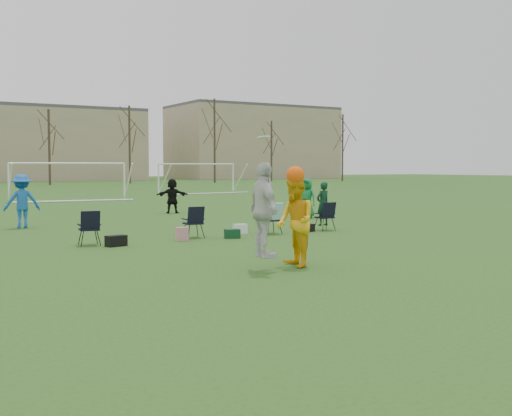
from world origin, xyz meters
TOP-DOWN VIEW (x-y plane):
  - ground at (0.00, 0.00)m, footprint 260.00×260.00m
  - fielder_blue at (-2.24, 13.92)m, footprint 1.27×0.77m
  - fielder_green_far at (9.00, 12.36)m, footprint 0.86×0.98m
  - fielder_black at (5.24, 17.96)m, footprint 1.57×1.06m
  - center_contest at (0.77, 1.53)m, footprint 1.68×1.34m
  - sideline_setup at (3.31, 7.81)m, footprint 8.81×1.53m
  - goal_mid at (4.00, 32.00)m, footprint 7.40×0.63m
  - goal_right at (16.00, 38.00)m, footprint 7.35×1.14m

SIDE VIEW (x-z plane):
  - ground at x=0.00m, z-range 0.00..0.00m
  - sideline_setup at x=3.31m, z-range -0.32..1.34m
  - fielder_black at x=5.24m, z-range 0.00..1.62m
  - fielder_green_far at x=9.00m, z-range 0.00..1.68m
  - fielder_blue at x=-2.24m, z-range 0.00..1.91m
  - center_contest at x=0.77m, z-range -0.27..2.54m
  - goal_mid at x=4.00m, z-range 0.69..3.15m
  - goal_right at x=16.00m, z-range 0.69..3.15m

